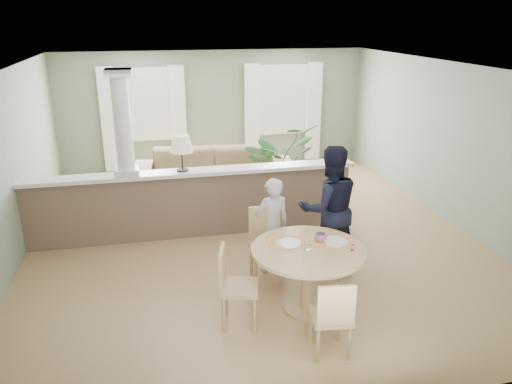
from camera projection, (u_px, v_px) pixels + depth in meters
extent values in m
plane|color=#A68358|center=(251.00, 234.00, 8.25)|extent=(8.00, 8.00, 0.00)
cube|color=gray|center=(215.00, 111.00, 11.48)|extent=(7.00, 0.02, 2.70)
cube|color=gray|center=(10.00, 170.00, 7.08)|extent=(0.02, 8.00, 2.70)
cube|color=gray|center=(451.00, 144.00, 8.51)|extent=(0.02, 8.00, 2.70)
cube|color=gray|center=(350.00, 282.00, 4.12)|extent=(7.00, 0.02, 2.70)
cube|color=white|center=(250.00, 67.00, 7.34)|extent=(7.00, 8.00, 0.02)
cube|color=white|center=(143.00, 105.00, 11.06)|extent=(1.10, 0.02, 1.50)
cube|color=white|center=(143.00, 105.00, 11.03)|extent=(1.22, 0.04, 1.62)
cube|color=white|center=(282.00, 100.00, 11.71)|extent=(1.10, 0.02, 1.50)
cube|color=white|center=(283.00, 100.00, 11.68)|extent=(1.22, 0.04, 1.62)
cube|color=white|center=(109.00, 120.00, 10.92)|extent=(0.35, 0.10, 2.30)
cube|color=white|center=(178.00, 117.00, 11.23)|extent=(0.35, 0.10, 2.30)
cube|color=white|center=(252.00, 114.00, 11.57)|extent=(0.35, 0.10, 2.30)
cube|color=white|center=(313.00, 112.00, 11.88)|extent=(0.35, 0.10, 2.30)
cube|color=brown|center=(194.00, 205.00, 8.07)|extent=(5.20, 0.22, 1.05)
cube|color=white|center=(192.00, 172.00, 7.89)|extent=(5.32, 0.36, 0.06)
cube|color=white|center=(127.00, 171.00, 7.66)|extent=(0.36, 0.36, 0.10)
cylinder|color=white|center=(123.00, 124.00, 7.41)|extent=(0.26, 0.26, 1.39)
cube|color=white|center=(118.00, 72.00, 7.16)|extent=(0.38, 0.38, 0.10)
cylinder|color=black|center=(183.00, 170.00, 7.84)|extent=(0.18, 0.18, 0.03)
cylinder|color=black|center=(182.00, 161.00, 7.79)|extent=(0.03, 0.03, 0.28)
cone|color=#F0E8C7|center=(181.00, 144.00, 7.70)|extent=(0.36, 0.36, 0.26)
imported|color=#846348|center=(215.00, 174.00, 9.82)|extent=(3.27, 1.56, 0.92)
imported|color=#2D6327|center=(277.00, 164.00, 9.41)|extent=(1.76, 1.67, 1.56)
cylinder|color=tan|center=(306.00, 307.00, 6.16)|extent=(0.57, 0.57, 0.04)
cylinder|color=tan|center=(307.00, 279.00, 6.03)|extent=(0.15, 0.15, 0.74)
cylinder|color=tan|center=(308.00, 250.00, 5.89)|extent=(1.36, 1.36, 0.04)
cube|color=#CC502E|center=(288.00, 242.00, 6.04)|extent=(0.50, 0.37, 0.01)
cube|color=#CC502E|center=(333.00, 241.00, 6.07)|extent=(0.58, 0.51, 0.01)
cylinder|color=silver|center=(289.00, 243.00, 6.00)|extent=(0.30, 0.30, 0.01)
cylinder|color=silver|center=(336.00, 241.00, 6.05)|extent=(0.30, 0.30, 0.01)
cylinder|color=white|center=(307.00, 246.00, 5.85)|extent=(0.08, 0.08, 0.10)
cube|color=silver|center=(285.00, 245.00, 5.94)|extent=(0.02, 0.20, 0.00)
cube|color=silver|center=(273.00, 245.00, 5.96)|extent=(0.02, 0.24, 0.00)
cylinder|color=white|center=(352.00, 247.00, 5.84)|extent=(0.04, 0.04, 0.07)
cylinder|color=silver|center=(353.00, 244.00, 5.82)|extent=(0.04, 0.04, 0.01)
imported|color=#2974C0|center=(320.00, 237.00, 6.06)|extent=(0.14, 0.14, 0.11)
cube|color=tan|center=(267.00, 247.00, 6.70)|extent=(0.47, 0.47, 0.05)
cylinder|color=tan|center=(256.00, 272.00, 6.58)|extent=(0.04, 0.04, 0.46)
cylinder|color=tan|center=(283.00, 269.00, 6.64)|extent=(0.04, 0.04, 0.46)
cylinder|color=tan|center=(252.00, 259.00, 6.92)|extent=(0.04, 0.04, 0.46)
cylinder|color=tan|center=(277.00, 257.00, 6.98)|extent=(0.04, 0.04, 0.46)
cube|color=tan|center=(264.00, 223.00, 6.79)|extent=(0.43, 0.07, 0.49)
cube|color=tan|center=(331.00, 248.00, 6.84)|extent=(0.51, 0.51, 0.05)
cylinder|color=tan|center=(318.00, 266.00, 6.81)|extent=(0.04, 0.04, 0.39)
cylinder|color=tan|center=(341.00, 268.00, 6.74)|extent=(0.04, 0.04, 0.39)
cylinder|color=tan|center=(321.00, 256.00, 7.09)|extent=(0.04, 0.04, 0.39)
cylinder|color=tan|center=(343.00, 258.00, 7.02)|extent=(0.04, 0.04, 0.39)
cube|color=tan|center=(334.00, 228.00, 6.93)|extent=(0.34, 0.20, 0.42)
cube|color=tan|center=(331.00, 316.00, 5.24)|extent=(0.45, 0.45, 0.05)
cylinder|color=tan|center=(341.00, 325.00, 5.49)|extent=(0.04, 0.04, 0.42)
cylinder|color=tan|center=(311.00, 327.00, 5.45)|extent=(0.04, 0.04, 0.42)
cylinder|color=tan|center=(349.00, 343.00, 5.18)|extent=(0.04, 0.04, 0.42)
cylinder|color=tan|center=(318.00, 345.00, 5.14)|extent=(0.04, 0.04, 0.42)
cube|color=tan|center=(336.00, 306.00, 4.98)|extent=(0.39, 0.08, 0.45)
cube|color=tan|center=(240.00, 288.00, 5.74)|extent=(0.52, 0.52, 0.05)
cylinder|color=tan|center=(254.00, 315.00, 5.65)|extent=(0.04, 0.04, 0.44)
cylinder|color=tan|center=(255.00, 298.00, 5.98)|extent=(0.04, 0.04, 0.44)
cylinder|color=tan|center=(224.00, 314.00, 5.66)|extent=(0.04, 0.04, 0.44)
cylinder|color=tan|center=(226.00, 298.00, 5.99)|extent=(0.04, 0.04, 0.44)
cube|color=tan|center=(222.00, 268.00, 5.66)|extent=(0.14, 0.41, 0.47)
imported|color=#A4A4A9|center=(272.00, 226.00, 6.86)|extent=(0.55, 0.41, 1.38)
imported|color=black|center=(329.00, 209.00, 6.90)|extent=(0.89, 0.70, 1.80)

